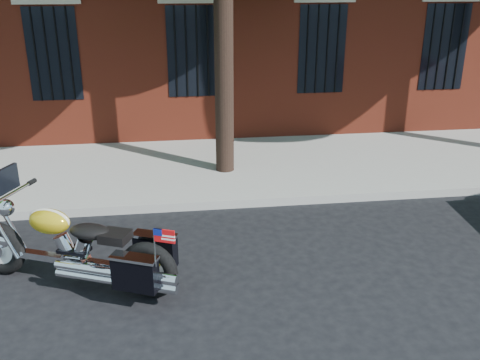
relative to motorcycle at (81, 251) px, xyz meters
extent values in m
plane|color=black|center=(1.76, 0.92, -0.52)|extent=(120.00, 120.00, 0.00)
cube|color=gray|center=(1.76, 2.30, -0.45)|extent=(40.00, 0.16, 0.15)
cube|color=gray|center=(1.76, 4.18, -0.45)|extent=(40.00, 3.60, 0.15)
cube|color=black|center=(1.76, 6.03, 1.68)|extent=(1.10, 0.14, 2.00)
cylinder|color=black|center=(1.76, 5.95, 1.68)|extent=(0.04, 0.04, 2.00)
cylinder|color=black|center=(2.26, 3.82, 1.98)|extent=(0.36, 0.36, 5.00)
torus|color=black|center=(-1.14, 0.49, -0.14)|extent=(0.77, 0.46, 0.77)
torus|color=black|center=(0.86, -0.36, -0.14)|extent=(0.77, 0.46, 0.77)
cylinder|color=white|center=(-1.14, 0.49, -0.14)|extent=(0.55, 0.29, 0.57)
cylinder|color=white|center=(0.86, -0.36, -0.14)|extent=(0.55, 0.29, 0.57)
ellipsoid|color=gold|center=(0.86, -0.36, 0.00)|extent=(0.43, 0.30, 0.22)
cube|color=white|center=(-0.14, 0.07, -0.16)|extent=(1.63, 0.78, 0.09)
cylinder|color=white|center=(-0.09, 0.04, -0.18)|extent=(0.42, 0.33, 0.37)
cylinder|color=white|center=(0.36, -0.37, -0.17)|extent=(1.36, 0.65, 0.10)
ellipsoid|color=gold|center=(-0.37, 0.16, 0.37)|extent=(0.65, 0.52, 0.33)
ellipsoid|color=black|center=(0.15, -0.06, 0.30)|extent=(0.64, 0.52, 0.18)
cube|color=black|center=(0.94, -0.07, -0.01)|extent=(0.58, 0.38, 0.43)
cube|color=black|center=(0.71, -0.62, -0.01)|extent=(0.58, 0.38, 0.43)
cylinder|color=white|center=(-0.85, 0.37, 0.69)|extent=(0.39, 0.84, 0.04)
sphere|color=white|center=(-0.95, 0.41, 0.48)|extent=(0.30, 0.30, 0.23)
cube|color=black|center=(-0.89, 0.38, 0.87)|extent=(0.22, 0.44, 0.32)
cube|color=red|center=(1.08, -0.83, 0.56)|extent=(0.24, 0.11, 0.16)
camera|label=1|loc=(1.22, -6.25, 3.30)|focal=40.00mm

